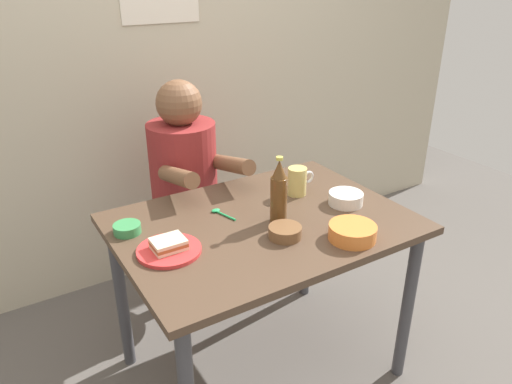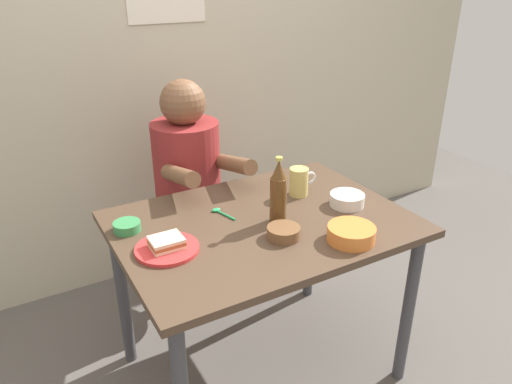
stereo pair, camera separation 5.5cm
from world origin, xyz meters
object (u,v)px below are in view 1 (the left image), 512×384
Objects in this scene: beer_mug at (298,181)px; beer_bottle at (279,193)px; sandwich at (169,244)px; person_seated at (184,166)px; plate_orange at (169,250)px; stool at (188,240)px; rice_bowl_white at (346,198)px; dining_table at (263,241)px.

beer_bottle is at bearing -142.18° from beer_mug.
sandwich is 0.87× the size of beer_mug.
beer_bottle is (-0.21, -0.16, 0.06)m from beer_mug.
beer_bottle is at bearing -81.59° from person_seated.
beer_mug is (0.65, 0.15, 0.05)m from plate_orange.
beer_bottle is (0.44, -0.01, 0.11)m from plate_orange.
stool is at bearing 62.35° from plate_orange.
rice_bowl_white is (0.76, -0.03, 0.02)m from plate_orange.
dining_table is 0.32m from beer_mug.
beer_bottle is (0.05, -0.04, 0.21)m from dining_table.
beer_mug is at bearing 37.82° from beer_bottle.
beer_bottle is at bearing -1.45° from sandwich.
beer_mug is at bearing 12.95° from sandwich.
stool is at bearing 98.27° from beer_bottle.
plate_orange is 1.75× the size of beer_mug.
sandwich is at bearing -176.40° from dining_table.
sandwich and rice_bowl_white have the same top height.
person_seated is 5.71× the size of beer_mug.
dining_table reaches higher than stool.
person_seated reaches higher than plate_orange.
person_seated is at bearing 121.46° from rice_bowl_white.
beer_bottle is (0.44, -0.01, 0.09)m from sandwich.
dining_table is 0.63m from person_seated.
stool is 2.05× the size of plate_orange.
plate_orange is 0.45m from beer_bottle.
stool is 0.85m from sandwich.
plate_orange is 0.02m from sandwich.
sandwich is (-0.34, -0.65, 0.42)m from stool.
stool is at bearing 62.35° from sandwich.
stool is at bearing 90.00° from person_seated.
rice_bowl_white is (0.36, -0.06, 0.12)m from dining_table.
beer_mug is 0.48× the size of beer_bottle.
plate_orange is (-0.39, -0.02, 0.10)m from dining_table.
beer_bottle reaches higher than stool.
sandwich is (-0.39, -0.02, 0.13)m from dining_table.
beer_mug is at bearing 26.12° from dining_table.
rice_bowl_white reaches higher than dining_table.
dining_table is at bearing 142.43° from beer_bottle.
beer_mug is (0.25, 0.12, 0.15)m from dining_table.
rice_bowl_white is (0.76, -0.03, -0.00)m from sandwich.
dining_table is at bearing -153.88° from beer_mug.
plate_orange is 1.57× the size of rice_bowl_white.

